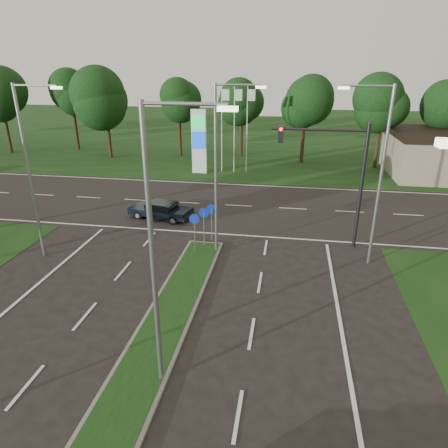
# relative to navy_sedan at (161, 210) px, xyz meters

# --- Properties ---
(verge_far) EXTENTS (160.00, 50.00, 0.02)m
(verge_far) POSITION_rel_navy_sedan_xyz_m (3.89, 34.42, -0.62)
(verge_far) COLOR black
(verge_far) RESTS_ON ground
(cross_road) EXTENTS (160.00, 12.00, 0.02)m
(cross_road) POSITION_rel_navy_sedan_xyz_m (3.89, 3.42, -0.62)
(cross_road) COLOR black
(cross_road) RESTS_ON ground
(median_kerb) EXTENTS (2.00, 26.00, 0.12)m
(median_kerb) POSITION_rel_navy_sedan_xyz_m (3.89, -16.58, -0.56)
(median_kerb) COLOR slate
(median_kerb) RESTS_ON ground
(streetlight_median_near) EXTENTS (2.53, 0.22, 9.00)m
(streetlight_median_near) POSITION_rel_navy_sedan_xyz_m (4.89, -14.58, 4.46)
(streetlight_median_near) COLOR gray
(streetlight_median_near) RESTS_ON ground
(streetlight_median_far) EXTENTS (2.53, 0.22, 9.00)m
(streetlight_median_far) POSITION_rel_navy_sedan_xyz_m (4.89, -4.58, 4.46)
(streetlight_median_far) COLOR gray
(streetlight_median_far) RESTS_ON ground
(streetlight_left_far) EXTENTS (2.53, 0.22, 9.00)m
(streetlight_left_far) POSITION_rel_navy_sedan_xyz_m (-4.41, -6.58, 4.46)
(streetlight_left_far) COLOR gray
(streetlight_left_far) RESTS_ON ground
(streetlight_right_far) EXTENTS (2.53, 0.22, 9.00)m
(streetlight_right_far) POSITION_rel_navy_sedan_xyz_m (12.69, -4.58, 4.46)
(streetlight_right_far) COLOR gray
(streetlight_right_far) RESTS_ON ground
(traffic_signal) EXTENTS (5.10, 0.42, 7.00)m
(traffic_signal) POSITION_rel_navy_sedan_xyz_m (11.07, -2.58, 4.04)
(traffic_signal) COLOR black
(traffic_signal) RESTS_ON ground
(median_signs) EXTENTS (1.16, 1.76, 2.38)m
(median_signs) POSITION_rel_navy_sedan_xyz_m (3.89, -4.18, 1.10)
(median_signs) COLOR gray
(median_signs) RESTS_ON ground
(gas_pylon) EXTENTS (5.80, 1.26, 8.00)m
(gas_pylon) POSITION_rel_navy_sedan_xyz_m (0.10, 12.47, 2.58)
(gas_pylon) COLOR silver
(gas_pylon) RESTS_ON ground
(treeline_far) EXTENTS (6.00, 6.00, 9.90)m
(treeline_far) POSITION_rel_navy_sedan_xyz_m (3.99, 19.35, 6.21)
(treeline_far) COLOR black
(treeline_far) RESTS_ON ground
(navy_sedan) EXTENTS (4.43, 2.51, 1.15)m
(navy_sedan) POSITION_rel_navy_sedan_xyz_m (0.00, 0.00, 0.00)
(navy_sedan) COLOR black
(navy_sedan) RESTS_ON ground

